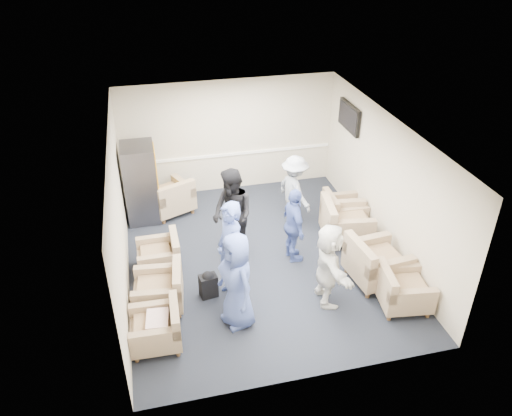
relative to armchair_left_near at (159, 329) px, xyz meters
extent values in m
plane|color=black|center=(2.04, 1.81, -0.31)|extent=(6.00, 6.00, 0.00)
plane|color=white|center=(2.04, 1.81, 2.39)|extent=(6.00, 6.00, 0.00)
cube|color=#C1B6A0|center=(2.04, 4.81, 1.04)|extent=(5.00, 0.02, 2.70)
cube|color=#C1B6A0|center=(2.04, -1.19, 1.04)|extent=(5.00, 0.02, 2.70)
cube|color=#C1B6A0|center=(-0.46, 1.81, 1.04)|extent=(0.02, 6.00, 2.70)
cube|color=#C1B6A0|center=(4.54, 1.81, 1.04)|extent=(0.02, 6.00, 2.70)
cube|color=white|center=(2.04, 4.79, 0.59)|extent=(4.98, 0.04, 0.06)
cube|color=black|center=(4.48, 3.61, 1.74)|extent=(0.07, 1.00, 0.58)
cube|color=black|center=(4.45, 3.61, 1.74)|extent=(0.01, 0.92, 0.50)
cube|color=#54535C|center=(4.52, 3.61, 1.59)|extent=(0.04, 0.10, 0.25)
cube|color=#8F775C|center=(-0.05, 0.00, -0.07)|extent=(0.79, 0.79, 0.25)
cube|color=#8B6D4D|center=(-0.05, 0.00, 0.10)|extent=(0.55, 0.52, 0.09)
cube|color=#8F775C|center=(0.27, -0.01, 0.24)|extent=(0.15, 0.77, 0.36)
cube|color=#8F775C|center=(0.05, 0.88, -0.06)|extent=(0.90, 0.90, 0.27)
cube|color=#8B6D4D|center=(0.05, 0.88, 0.13)|extent=(0.62, 0.59, 0.10)
cube|color=#8F775C|center=(0.39, 0.84, 0.27)|extent=(0.22, 0.83, 0.39)
cube|color=#8F775C|center=(0.13, 1.89, -0.07)|extent=(0.78, 0.78, 0.25)
cube|color=#8B6D4D|center=(0.13, 1.89, 0.10)|extent=(0.54, 0.51, 0.09)
cube|color=#8F775C|center=(0.45, 1.89, 0.24)|extent=(0.13, 0.77, 0.36)
cube|color=#8F775C|center=(4.12, -0.08, -0.06)|extent=(0.93, 0.93, 0.27)
cube|color=#8B6D4D|center=(4.12, -0.08, 0.13)|extent=(0.64, 0.60, 0.10)
cube|color=#8F775C|center=(3.78, -0.03, 0.27)|extent=(0.25, 0.83, 0.39)
cube|color=#8F775C|center=(3.98, 0.67, -0.02)|extent=(1.04, 1.04, 0.31)
cube|color=#8B6D4D|center=(3.98, 0.67, 0.19)|extent=(0.72, 0.68, 0.11)
cube|color=#8F775C|center=(3.58, 0.63, 0.36)|extent=(0.26, 0.96, 0.45)
cube|color=#8F775C|center=(3.95, 2.05, -0.02)|extent=(1.07, 1.07, 0.31)
cube|color=#8B6D4D|center=(3.95, 2.05, 0.19)|extent=(0.74, 0.70, 0.11)
cube|color=#8F775C|center=(3.56, 2.11, 0.36)|extent=(0.29, 0.96, 0.44)
cube|color=#8F775C|center=(4.14, 2.62, -0.07)|extent=(0.81, 0.81, 0.26)
cube|color=#8B6D4D|center=(4.14, 2.62, 0.11)|extent=(0.56, 0.52, 0.09)
cube|color=#8F775C|center=(3.81, 2.63, 0.25)|extent=(0.15, 0.79, 0.37)
cube|color=#8F775C|center=(0.51, 4.00, -0.03)|extent=(1.18, 1.18, 0.30)
cube|color=#8B6D4D|center=(0.51, 4.00, 0.17)|extent=(0.78, 0.80, 0.11)
cube|color=#8F775C|center=(0.66, 3.66, 0.33)|extent=(0.88, 0.49, 0.42)
cube|color=#54535C|center=(-0.06, 3.88, 0.56)|extent=(0.68, 0.82, 1.73)
cube|color=orange|center=(0.29, 3.88, 0.64)|extent=(0.02, 0.70, 1.38)
cube|color=black|center=(0.30, 3.88, -0.08)|extent=(0.02, 0.41, 0.11)
cube|color=black|center=(0.92, 0.95, -0.09)|extent=(0.33, 0.26, 0.43)
sphere|color=black|center=(0.92, 0.95, 0.10)|extent=(0.22, 0.22, 0.22)
cube|color=silver|center=(0.00, 0.00, 0.16)|extent=(0.38, 0.48, 0.13)
imported|color=#4358A2|center=(1.29, 0.20, 0.54)|extent=(0.77, 0.96, 1.70)
imported|color=#4358A2|center=(1.31, 0.87, 0.63)|extent=(0.61, 0.78, 1.87)
imported|color=black|center=(1.59, 2.08, 0.61)|extent=(0.97, 1.08, 1.83)
imported|color=silver|center=(3.09, 2.94, 0.47)|extent=(0.85, 1.13, 1.56)
imported|color=#4358A2|center=(2.68, 1.65, 0.46)|extent=(0.42, 0.92, 1.53)
imported|color=silver|center=(2.89, 0.36, 0.46)|extent=(0.56, 1.45, 1.54)
camera|label=1|loc=(0.15, -5.86, 5.58)|focal=35.00mm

